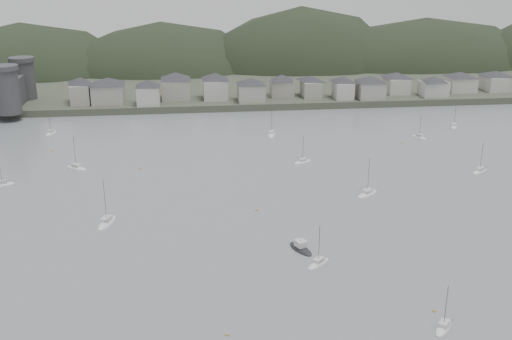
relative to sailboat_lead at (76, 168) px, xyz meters
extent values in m
cube|color=#383D2D|center=(55.03, 194.75, 1.33)|extent=(900.00, 250.00, 3.00)
ellipsoid|color=black|center=(-55.84, 171.69, -10.32)|extent=(138.98, 92.48, 81.13)
ellipsoid|color=black|center=(22.73, 172.62, -10.14)|extent=(132.08, 90.41, 79.74)
ellipsoid|color=black|center=(105.68, 172.69, -12.85)|extent=(133.88, 88.37, 101.41)
ellipsoid|color=black|center=(180.98, 167.66, -10.49)|extent=(165.81, 81.78, 82.55)
cylinder|color=#343437|center=(-36.97, 65.75, 11.83)|extent=(10.00, 10.00, 18.00)
cylinder|color=#343437|center=(-36.97, 93.75, 11.33)|extent=(10.00, 10.00, 17.00)
cube|color=#343437|center=(-36.97, 79.75, 8.83)|extent=(3.50, 30.00, 12.00)
cube|color=gray|center=(-9.97, 81.71, 7.12)|extent=(8.34, 12.91, 8.59)
pyramid|color=#242428|center=(-9.97, 81.71, 12.92)|extent=(15.78, 15.78, 3.01)
cube|color=gray|center=(1.71, 81.07, 7.00)|extent=(13.68, 13.35, 8.36)
pyramid|color=#242428|center=(1.71, 81.07, 12.65)|extent=(20.07, 20.07, 2.93)
cube|color=#ADABA2|center=(19.46, 75.77, 6.86)|extent=(9.78, 10.20, 8.08)
pyramid|color=#242428|center=(19.46, 75.77, 12.32)|extent=(14.83, 14.83, 2.83)
cube|color=gray|center=(31.52, 85.40, 7.37)|extent=(12.59, 13.33, 9.09)
pyramid|color=#242428|center=(31.52, 85.40, 13.51)|extent=(19.24, 19.24, 3.18)
cube|color=#ADABA2|center=(49.29, 83.85, 7.26)|extent=(10.74, 12.17, 8.87)
pyramid|color=#242428|center=(49.29, 83.85, 13.25)|extent=(17.01, 17.01, 3.10)
cube|color=gray|center=(64.96, 77.28, 6.67)|extent=(11.63, 12.09, 7.69)
pyramid|color=#242428|center=(64.96, 77.28, 11.86)|extent=(17.61, 17.61, 2.69)
cube|color=gray|center=(80.29, 85.95, 6.54)|extent=(10.37, 9.35, 7.44)
pyramid|color=#242428|center=(80.29, 85.95, 11.57)|extent=(14.65, 14.65, 2.60)
cube|color=gray|center=(93.66, 83.55, 6.44)|extent=(8.24, 12.20, 7.22)
pyramid|color=#242428|center=(93.66, 83.55, 11.31)|extent=(15.17, 15.17, 2.53)
cube|color=#ADABA2|center=(107.53, 78.30, 6.56)|extent=(8.06, 10.91, 7.46)
pyramid|color=#242428|center=(107.53, 78.30, 11.59)|extent=(14.08, 14.08, 2.61)
cube|color=gray|center=(119.85, 76.81, 6.66)|extent=(11.73, 11.78, 7.66)
pyramid|color=#242428|center=(119.85, 76.81, 11.83)|extent=(17.46, 17.46, 2.68)
cube|color=#ADABA2|center=(135.67, 86.66, 6.49)|extent=(10.19, 13.02, 7.33)
pyramid|color=#242428|center=(135.67, 86.66, 11.44)|extent=(17.23, 17.23, 2.57)
cube|color=#ADABA2|center=(150.58, 77.81, 6.26)|extent=(11.70, 9.81, 6.88)
pyramid|color=#242428|center=(150.58, 77.81, 10.90)|extent=(15.97, 15.97, 2.41)
cube|color=#ADABA2|center=(167.43, 86.66, 6.33)|extent=(12.83, 12.48, 7.00)
pyramid|color=#242428|center=(167.43, 86.66, 11.05)|extent=(18.79, 18.79, 2.45)
cube|color=#ADABA2|center=(185.76, 87.18, 6.31)|extent=(11.07, 13.50, 6.97)
pyramid|color=#242428|center=(185.76, 87.18, 11.01)|extent=(18.25, 18.25, 2.44)
ellipsoid|color=silver|center=(0.00, 0.00, -0.12)|extent=(8.29, 7.09, 1.67)
cube|color=silver|center=(0.00, 0.00, 1.01)|extent=(3.44, 3.21, 0.70)
cylinder|color=#3F3F42|center=(0.00, 0.00, 5.23)|extent=(0.12, 0.12, 10.42)
cylinder|color=#3F3F42|center=(-1.21, -0.89, 1.56)|extent=(3.08, 2.30, 0.10)
ellipsoid|color=silver|center=(-16.34, 43.33, -0.12)|extent=(4.43, 7.78, 1.48)
cube|color=silver|center=(-16.34, 43.33, 0.92)|extent=(2.32, 2.96, 0.70)
cylinder|color=#3F3F42|center=(-16.34, 43.33, 4.66)|extent=(0.12, 0.12, 9.26)
cylinder|color=#3F3F42|center=(-15.96, 42.06, 1.47)|extent=(1.07, 3.22, 0.10)
ellipsoid|color=silver|center=(73.25, -2.48, -0.12)|extent=(7.45, 5.62, 1.45)
cube|color=silver|center=(73.25, -2.48, 0.90)|extent=(2.99, 2.64, 0.70)
cylinder|color=#3F3F42|center=(73.25, -2.48, 4.56)|extent=(0.12, 0.12, 9.06)
cylinder|color=#3F3F42|center=(72.12, -1.83, 1.45)|extent=(2.88, 1.71, 0.10)
ellipsoid|color=silver|center=(80.65, -98.79, -0.12)|extent=(6.02, 6.62, 1.36)
cube|color=silver|center=(80.65, -98.79, 0.86)|extent=(2.67, 2.79, 0.70)
cylinder|color=#3F3F42|center=(80.65, -98.79, 4.27)|extent=(0.12, 0.12, 8.50)
cylinder|color=#3F3F42|center=(81.44, -99.73, 1.41)|extent=(2.03, 2.42, 0.10)
ellipsoid|color=silver|center=(122.36, 21.09, -0.12)|extent=(5.28, 6.96, 1.36)
cube|color=silver|center=(122.36, 21.09, 0.85)|extent=(2.48, 2.80, 0.70)
cylinder|color=#3F3F42|center=(122.36, 21.09, 4.27)|extent=(0.12, 0.12, 8.48)
cylinder|color=#3F3F42|center=(121.74, 20.03, 1.40)|extent=(1.61, 2.69, 0.10)
ellipsoid|color=silver|center=(67.79, 31.59, -0.12)|extent=(4.90, 9.58, 1.83)
cube|color=silver|center=(67.79, 31.59, 1.09)|extent=(2.68, 3.57, 0.70)
cylinder|color=#3F3F42|center=(67.79, 31.59, 5.75)|extent=(0.12, 0.12, 11.45)
cylinder|color=#3F3F42|center=(67.42, 33.19, 1.64)|extent=(1.02, 4.04, 0.10)
ellipsoid|color=silver|center=(-19.36, -12.99, -0.12)|extent=(7.39, 4.61, 1.41)
cube|color=silver|center=(-19.36, -12.99, 0.88)|extent=(2.86, 2.33, 0.70)
cylinder|color=#3F3F42|center=(-19.36, -12.99, 4.43)|extent=(0.12, 0.12, 8.81)
cylinder|color=#3F3F42|center=(-18.17, -13.44, 1.43)|extent=(3.00, 1.22, 0.10)
ellipsoid|color=silver|center=(141.97, 34.45, -0.12)|extent=(5.34, 7.52, 1.45)
cube|color=silver|center=(141.97, 34.45, 0.90)|extent=(2.57, 2.98, 0.70)
cylinder|color=#3F3F42|center=(141.97, 34.45, 4.56)|extent=(0.12, 0.12, 9.06)
cylinder|color=#3F3F42|center=(141.38, 35.61, 1.45)|extent=(1.56, 2.96, 0.10)
ellipsoid|color=silver|center=(14.56, -44.45, -0.12)|extent=(5.40, 9.88, 1.88)
cube|color=silver|center=(14.56, -44.45, 1.12)|extent=(2.87, 3.73, 0.70)
cylinder|color=#3F3F42|center=(14.56, -44.45, 5.91)|extent=(0.12, 0.12, 11.78)
cylinder|color=#3F3F42|center=(15.01, -46.09, 1.67)|extent=(1.22, 4.12, 0.10)
ellipsoid|color=silver|center=(126.98, -18.34, -0.12)|extent=(7.58, 6.26, 1.51)
cube|color=silver|center=(126.98, -18.34, 0.93)|extent=(3.12, 2.86, 0.70)
cylinder|color=#3F3F42|center=(126.98, -18.34, 4.74)|extent=(0.12, 0.12, 9.43)
cylinder|color=#3F3F42|center=(128.10, -19.11, 1.48)|extent=(2.85, 2.01, 0.10)
ellipsoid|color=silver|center=(86.09, -33.01, -0.12)|extent=(8.47, 7.46, 1.72)
cube|color=silver|center=(86.09, -33.01, 1.04)|extent=(3.54, 3.34, 0.70)
cylinder|color=#3F3F42|center=(86.09, -33.01, 5.40)|extent=(0.12, 0.12, 10.75)
cylinder|color=#3F3F42|center=(84.87, -32.06, 1.59)|extent=(3.11, 2.46, 0.10)
ellipsoid|color=silver|center=(63.30, -72.18, -0.12)|extent=(6.89, 6.60, 1.45)
cube|color=silver|center=(63.30, -72.18, 0.90)|extent=(2.94, 2.89, 0.70)
cylinder|color=#3F3F42|center=(63.30, -72.18, 4.55)|extent=(0.12, 0.12, 9.05)
cylinder|color=#3F3F42|center=(64.26, -73.06, 1.45)|extent=(2.47, 2.28, 0.10)
ellipsoid|color=black|center=(60.73, -64.77, -0.12)|extent=(5.88, 8.65, 1.79)
cube|color=silver|center=(60.73, -64.77, 1.42)|extent=(3.05, 3.14, 1.40)
cylinder|color=#3F3F42|center=(60.73, -64.77, 2.32)|extent=(0.10, 0.10, 1.20)
sphere|color=#CD8944|center=(-11.47, 19.79, -0.02)|extent=(0.70, 0.70, 0.70)
sphere|color=#CD8944|center=(41.41, -96.32, -0.02)|extent=(0.70, 0.70, 0.70)
sphere|color=#CD8944|center=(53.42, -40.62, -0.02)|extent=(0.70, 0.70, 0.70)
sphere|color=#CD8944|center=(113.72, 15.88, -0.02)|extent=(0.70, 0.70, 0.70)
sphere|color=#CD8944|center=(20.37, -2.80, -0.02)|extent=(0.70, 0.70, 0.70)
sphere|color=#CD8944|center=(81.22, -93.31, -0.02)|extent=(0.70, 0.70, 0.70)
camera|label=1|loc=(35.73, -188.03, 63.16)|focal=42.32mm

